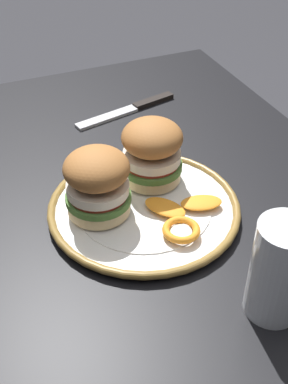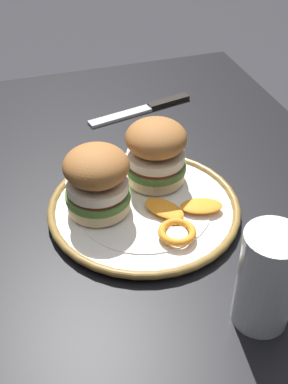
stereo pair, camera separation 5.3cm
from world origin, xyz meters
TOP-DOWN VIEW (x-y plane):
  - dining_table at (0.00, 0.00)m, footprint 1.13×0.84m
  - dinner_plate at (-0.05, 0.06)m, footprint 0.29×0.29m
  - sandwich_half_left at (-0.06, -0.01)m, footprint 0.12×0.12m
  - sandwich_half_right at (-0.11, 0.09)m, footprint 0.10×0.10m
  - orange_peel_curled at (0.03, 0.08)m, footprint 0.07×0.07m
  - orange_peel_strip_long at (-0.03, 0.08)m, footprint 0.07×0.07m
  - orange_peel_strip_short at (-0.02, 0.13)m, footprint 0.05×0.07m
  - drinking_glass at (0.17, 0.13)m, footprint 0.07×0.07m
  - table_knife at (-0.35, 0.16)m, footprint 0.07×0.22m

SIDE VIEW (x-z plane):
  - dining_table at x=0.00m, z-range 0.27..1.05m
  - table_knife at x=-0.35m, z-range 0.78..0.79m
  - dinner_plate at x=-0.05m, z-range 0.78..0.80m
  - orange_peel_strip_long at x=-0.03m, z-range 0.80..0.80m
  - orange_peel_strip_short at x=-0.02m, z-range 0.80..0.80m
  - orange_peel_curled at x=0.03m, z-range 0.80..0.81m
  - drinking_glass at x=0.17m, z-range 0.77..0.90m
  - sandwich_half_left at x=-0.06m, z-range 0.80..0.90m
  - sandwich_half_right at x=-0.11m, z-range 0.80..0.90m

